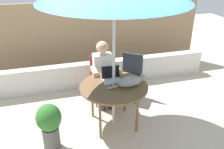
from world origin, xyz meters
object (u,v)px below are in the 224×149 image
(chair_empty, at_px, (131,73))
(potted_plant_near_fence, at_px, (49,124))
(patio_table, at_px, (114,89))
(person_seated, at_px, (103,71))
(laptop, at_px, (111,76))
(chair_occupied, at_px, (102,75))
(cat, at_px, (131,81))

(chair_empty, bearing_deg, potted_plant_near_fence, -146.22)
(chair_empty, distance_m, potted_plant_near_fence, 1.94)
(patio_table, height_order, person_seated, person_seated)
(chair_empty, relative_size, laptop, 2.87)
(potted_plant_near_fence, bearing_deg, chair_empty, 33.78)
(chair_empty, xyz_separation_m, potted_plant_near_fence, (-1.61, -1.08, -0.09))
(chair_occupied, distance_m, laptop, 0.67)
(cat, bearing_deg, chair_empty, 69.81)
(chair_empty, height_order, potted_plant_near_fence, chair_empty)
(chair_empty, bearing_deg, patio_table, -126.62)
(cat, bearing_deg, potted_plant_near_fence, -170.11)
(cat, bearing_deg, person_seated, 109.24)
(chair_occupied, height_order, potted_plant_near_fence, chair_occupied)
(chair_occupied, bearing_deg, chair_empty, -5.45)
(laptop, distance_m, cat, 0.38)
(laptop, bearing_deg, chair_occupied, 91.98)
(person_seated, height_order, potted_plant_near_fence, person_seated)
(chair_empty, height_order, person_seated, person_seated)
(patio_table, bearing_deg, cat, -16.69)
(person_seated, bearing_deg, laptop, -87.33)
(patio_table, distance_m, laptop, 0.25)
(patio_table, height_order, chair_occupied, chair_occupied)
(chair_empty, distance_m, cat, 0.95)
(chair_occupied, relative_size, laptop, 2.87)
(patio_table, relative_size, chair_occupied, 1.22)
(laptop, height_order, potted_plant_near_fence, laptop)
(laptop, bearing_deg, potted_plant_near_fence, -153.72)
(chair_occupied, xyz_separation_m, potted_plant_near_fence, (-1.04, -1.13, -0.09))
(cat, height_order, potted_plant_near_fence, cat)
(person_seated, distance_m, cat, 0.80)
(person_seated, distance_m, laptop, 0.47)
(chair_empty, relative_size, potted_plant_near_fence, 1.19)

